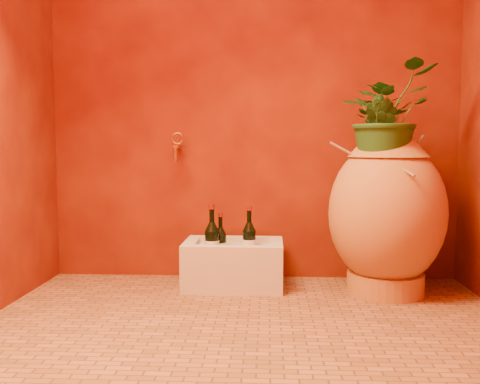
# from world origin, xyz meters

# --- Properties ---
(floor) EXTENTS (2.50, 2.50, 0.00)m
(floor) POSITION_xyz_m (0.00, 0.00, 0.00)
(floor) COLOR #9A5932
(floor) RESTS_ON ground
(wall_back) EXTENTS (2.50, 0.02, 2.50)m
(wall_back) POSITION_xyz_m (0.00, 1.00, 1.25)
(wall_back) COLOR #560D04
(wall_back) RESTS_ON ground
(amphora) EXTENTS (0.84, 0.84, 0.92)m
(amphora) POSITION_xyz_m (0.75, 0.65, 0.46)
(amphora) COLOR #B46E33
(amphora) RESTS_ON floor
(stone_basin) EXTENTS (0.58, 0.39, 0.27)m
(stone_basin) POSITION_xyz_m (-0.11, 0.75, 0.13)
(stone_basin) COLOR beige
(stone_basin) RESTS_ON floor
(wine_bottle_a) EXTENTS (0.08, 0.08, 0.34)m
(wine_bottle_a) POSITION_xyz_m (-0.23, 0.67, 0.27)
(wine_bottle_a) COLOR black
(wine_bottle_a) RESTS_ON stone_basin
(wine_bottle_b) EXTENTS (0.07, 0.07, 0.29)m
(wine_bottle_b) POSITION_xyz_m (-0.18, 0.73, 0.25)
(wine_bottle_b) COLOR black
(wine_bottle_b) RESTS_ON stone_basin
(wine_bottle_c) EXTENTS (0.08, 0.08, 0.33)m
(wine_bottle_c) POSITION_xyz_m (-0.02, 0.76, 0.26)
(wine_bottle_c) COLOR black
(wine_bottle_c) RESTS_ON stone_basin
(wall_tap) EXTENTS (0.08, 0.16, 0.18)m
(wall_tap) POSITION_xyz_m (-0.46, 0.91, 0.83)
(wall_tap) COLOR #AA6727
(wall_tap) RESTS_ON wall_back
(plant_main) EXTENTS (0.68, 0.66, 0.57)m
(plant_main) POSITION_xyz_m (0.73, 0.63, 0.98)
(plant_main) COLOR #1E4B1A
(plant_main) RESTS_ON amphora
(plant_side) EXTENTS (0.28, 0.26, 0.39)m
(plant_side) POSITION_xyz_m (0.68, 0.61, 0.88)
(plant_side) COLOR #1E4B1A
(plant_side) RESTS_ON amphora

